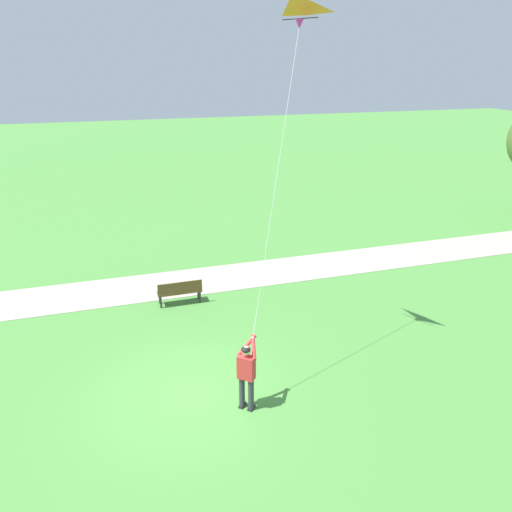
{
  "coord_description": "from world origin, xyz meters",
  "views": [
    {
      "loc": [
        10.39,
        -1.31,
        7.91
      ],
      "look_at": [
        0.46,
        1.62,
        3.75
      ],
      "focal_mm": 34.9,
      "sensor_mm": 36.0,
      "label": 1
    }
  ],
  "objects": [
    {
      "name": "ground_plane",
      "position": [
        0.0,
        0.0,
        0.0
      ],
      "size": [
        120.0,
        120.0,
        0.0
      ],
      "primitive_type": "plane",
      "color": "#4C8E3D"
    },
    {
      "name": "flying_kite",
      "position": [
        -1.27,
        3.02,
        8.78
      ],
      "size": [
        2.55,
        1.98,
        7.41
      ],
      "color": "orange"
    },
    {
      "name": "park_bench_near_walkway",
      "position": [
        -4.97,
        0.52,
        0.51
      ],
      "size": [
        0.46,
        1.51,
        0.88
      ],
      "color": "brown",
      "rests_on": "ground"
    },
    {
      "name": "walkway_path",
      "position": [
        -6.66,
        2.0,
        0.01
      ],
      "size": [
        2.83,
        32.03,
        0.02
      ],
      "primitive_type": "cube",
      "rotation": [
        0.0,
        0.0,
        0.01
      ],
      "color": "#ADA393",
      "rests_on": "ground"
    },
    {
      "name": "person_kite_flyer",
      "position": [
        0.91,
        1.26,
        1.05
      ],
      "size": [
        0.61,
        0.58,
        1.83
      ],
      "color": "#232328",
      "rests_on": "ground"
    }
  ]
}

